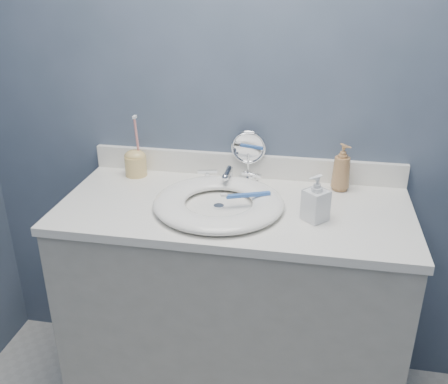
% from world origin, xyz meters
% --- Properties ---
extents(back_wall, '(2.20, 0.02, 2.40)m').
position_xyz_m(back_wall, '(0.00, 1.25, 1.20)').
color(back_wall, '#404D60').
rests_on(back_wall, ground).
extents(vanity_cabinet, '(1.20, 0.55, 0.85)m').
position_xyz_m(vanity_cabinet, '(0.00, 0.97, 0.42)').
color(vanity_cabinet, '#B2AEA3').
rests_on(vanity_cabinet, ground).
extents(countertop, '(1.22, 0.57, 0.03)m').
position_xyz_m(countertop, '(0.00, 0.97, 0.86)').
color(countertop, white).
rests_on(countertop, vanity_cabinet).
extents(backsplash, '(1.22, 0.02, 0.09)m').
position_xyz_m(backsplash, '(0.00, 1.24, 0.93)').
color(backsplash, white).
rests_on(backsplash, countertop).
extents(basin, '(0.45, 0.45, 0.04)m').
position_xyz_m(basin, '(-0.05, 0.94, 0.90)').
color(basin, white).
rests_on(basin, countertop).
extents(drain, '(0.04, 0.04, 0.01)m').
position_xyz_m(drain, '(-0.05, 0.94, 0.88)').
color(drain, silver).
rests_on(drain, countertop).
extents(faucet, '(0.25, 0.13, 0.07)m').
position_xyz_m(faucet, '(-0.05, 1.14, 0.91)').
color(faucet, silver).
rests_on(faucet, countertop).
extents(makeup_mirror, '(0.13, 0.08, 0.20)m').
position_xyz_m(makeup_mirror, '(0.01, 1.21, 0.99)').
color(makeup_mirror, silver).
rests_on(makeup_mirror, countertop).
extents(soap_bottle_amber, '(0.10, 0.10, 0.18)m').
position_xyz_m(soap_bottle_amber, '(0.36, 1.17, 0.97)').
color(soap_bottle_amber, '#A37649').
rests_on(soap_bottle_amber, countertop).
extents(soap_bottle_clear, '(0.10, 0.10, 0.16)m').
position_xyz_m(soap_bottle_clear, '(0.28, 0.91, 0.96)').
color(soap_bottle_clear, silver).
rests_on(soap_bottle_clear, countertop).
extents(toothbrush_holder, '(0.09, 0.09, 0.25)m').
position_xyz_m(toothbrush_holder, '(-0.43, 1.17, 0.94)').
color(toothbrush_holder, '#DDBA6E').
rests_on(toothbrush_holder, countertop).
extents(toothbrush_lying, '(0.17, 0.08, 0.02)m').
position_xyz_m(toothbrush_lying, '(0.04, 0.97, 0.92)').
color(toothbrush_lying, '#3566BD').
rests_on(toothbrush_lying, basin).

